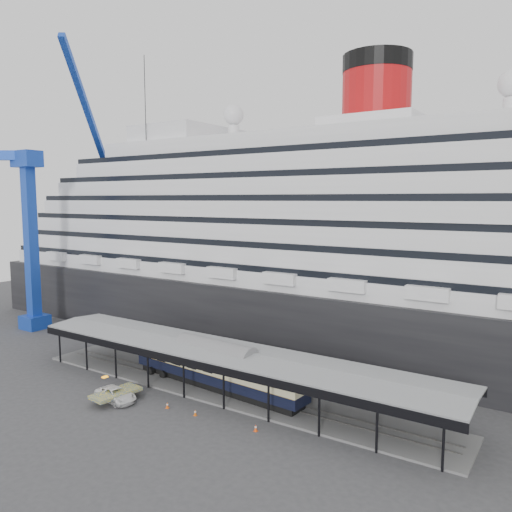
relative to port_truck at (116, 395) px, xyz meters
The scene contains 9 objects.
ground 9.67m from the port_truck, 25.27° to the left, with size 200.00×200.00×0.00m, color #363639.
cruise_ship 41.11m from the port_truck, 76.36° to the left, with size 130.00×30.00×43.90m.
platform_canopy 12.71m from the port_truck, 46.28° to the left, with size 56.00×9.18×5.30m.
crane_blue 43.71m from the port_truck, 157.96° to the left, with size 22.63×19.19×47.60m.
port_truck is the anchor object (origin of this frame).
pullman_carriage 11.91m from the port_truck, 51.15° to the left, with size 25.19×5.19×24.56m.
traffic_cone_left 10.27m from the port_truck, 11.19° to the left, with size 0.35×0.35×0.68m.
traffic_cone_mid 6.53m from the port_truck, 15.56° to the left, with size 0.45×0.45×0.70m.
traffic_cone_right 17.63m from the port_truck, ahead, with size 0.44×0.44×0.72m.
Camera 1 is at (34.66, -41.08, 22.94)m, focal length 35.00 mm.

